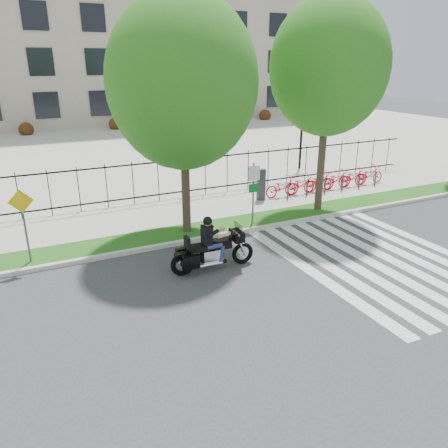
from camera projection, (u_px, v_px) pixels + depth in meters
name	position (u px, v px, depth m)	size (l,w,h in m)	color
ground	(255.00, 288.00, 13.07)	(120.00, 120.00, 0.00)	#353537
curb	(201.00, 239.00, 16.51)	(60.00, 0.20, 0.15)	beige
grass_verge	(193.00, 231.00, 17.22)	(60.00, 1.50, 0.15)	#1E5515
sidewalk	(172.00, 213.00, 19.33)	(60.00, 3.50, 0.15)	#B0ADA5
plaza	(97.00, 147.00, 34.14)	(80.00, 34.00, 0.10)	#B0ADA5
crosswalk_stripes	(376.00, 258.00, 15.04)	(5.70, 8.00, 0.01)	silver
iron_fence	(158.00, 180.00, 20.43)	(30.00, 0.06, 2.00)	black
office_building	(53.00, 26.00, 47.45)	(60.00, 21.90, 20.15)	#A19582
lamp_post_right	(302.00, 118.00, 26.14)	(1.06, 0.70, 4.25)	black
street_tree_1	(182.00, 82.00, 15.16)	(5.32, 5.32, 8.61)	#35291D
street_tree_2	(329.00, 67.00, 17.56)	(4.81, 4.81, 8.79)	#35291D
bike_share_station	(327.00, 181.00, 22.29)	(7.81, 0.86, 1.50)	#2D2D33
sign_pole_regulatory	(254.00, 186.00, 17.34)	(0.50, 0.09, 2.50)	#59595B
sign_pole_warning	(23.00, 216.00, 13.91)	(0.78, 0.09, 2.49)	#59595B
motorcycle_rider	(213.00, 248.00, 14.03)	(2.88, 0.86, 2.22)	black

